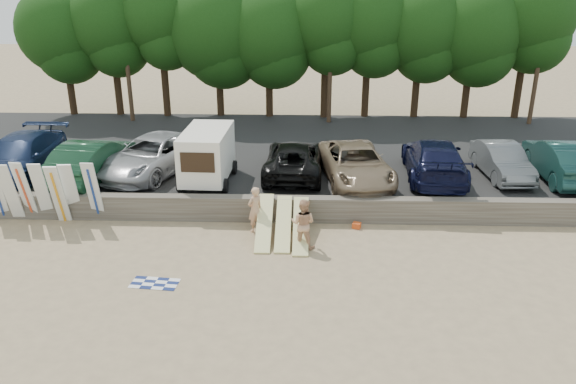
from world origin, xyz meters
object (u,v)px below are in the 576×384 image
car_3 (294,159)px  car_7 (562,160)px  box_trailer (207,153)px  car_2 (153,155)px  car_1 (92,160)px  beachgoer_b (303,224)px  beachgoer_a (255,209)px  car_0 (20,157)px  cooler (299,226)px  car_5 (434,159)px  car_4 (356,164)px  car_6 (502,161)px

car_3 → car_7: bearing=-178.6°
box_trailer → car_2: box_trailer is taller
car_1 → beachgoer_b: 10.48m
beachgoer_a → beachgoer_b: 2.21m
car_1 → car_0: bearing=5.1°
car_2 → cooler: size_ratio=15.75×
car_7 → beachgoer_a: (-13.03, -4.29, -0.69)m
car_3 → car_5: size_ratio=0.90×
car_2 → beachgoer_a: car_2 is taller
car_4 → cooler: bearing=-132.3°
car_0 → car_4: car_0 is taller
box_trailer → car_4: box_trailer is taller
car_1 → car_7: size_ratio=1.00×
car_3 → beachgoer_b: bearing=96.7°
box_trailer → car_4: bearing=5.1°
car_2 → car_3: (6.35, -0.03, -0.08)m
car_2 → cooler: bearing=-12.3°
box_trailer → car_1: box_trailer is taller
car_0 → car_1: size_ratio=1.16×
beachgoer_b → car_2: bearing=-24.2°
car_3 → beachgoer_a: car_3 is taller
car_0 → beachgoer_b: (12.51, -5.05, -0.68)m
car_2 → beachgoer_a: (4.99, -4.49, -0.64)m
car_2 → car_6: size_ratio=1.36×
car_6 → car_4: bearing=-175.9°
car_3 → cooler: car_3 is taller
box_trailer → car_6: bearing=7.1°
cooler → car_0: bearing=179.1°
beachgoer_b → car_1: bearing=-11.9°
car_2 → box_trailer: bearing=-2.0°
car_1 → car_6: bearing=-169.4°
car_0 → beachgoer_b: car_0 is taller
car_5 → beachgoer_b: (-5.68, -5.50, -0.65)m
box_trailer → beachgoer_b: box_trailer is taller
box_trailer → cooler: bearing=-36.7°
car_6 → cooler: car_6 is taller
car_4 → car_2: bearing=166.7°
car_3 → car_0: bearing=5.4°
car_4 → beachgoer_a: 5.52m
car_4 → car_6: (6.51, 0.81, -0.06)m
car_5 → car_7: (5.54, 0.05, 0.02)m
car_2 → beachgoer_a: 6.74m
cooler → car_6: bearing=41.4°
car_0 → beachgoer_a: car_0 is taller
car_2 → car_4: 9.05m
car_0 → cooler: (12.36, -3.59, -1.44)m
car_1 → car_3: bearing=-167.0°
car_0 → car_6: (21.23, 0.76, -0.17)m
car_1 → car_2: car_1 is taller
box_trailer → beachgoer_b: 6.31m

